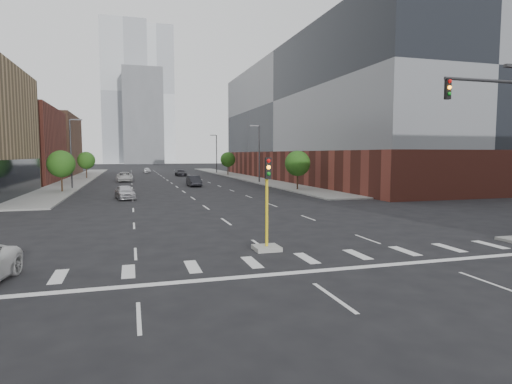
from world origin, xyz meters
name	(u,v)px	position (x,y,z in m)	size (l,w,h in m)	color
ground	(367,321)	(0.00, 0.00, 0.00)	(400.00, 400.00, 0.00)	black
sidewalk_left_far	(80,179)	(-15.00, 74.00, 0.07)	(5.00, 92.00, 0.15)	gray
sidewalk_right_far	(239,176)	(15.00, 74.00, 0.07)	(5.00, 92.00, 0.15)	gray
building_left_far_b	(26,145)	(-27.50, 92.00, 6.50)	(20.00, 24.00, 13.00)	brown
building_right_main	(337,118)	(29.50, 60.00, 11.00)	(24.00, 70.00, 22.00)	brown
tower_left	(125,94)	(-8.00, 220.00, 35.00)	(22.00, 22.00, 70.00)	#B2B7BC
tower_right	(156,96)	(10.00, 260.00, 40.00)	(20.00, 20.00, 80.00)	#B2B7BC
tower_mid	(143,117)	(0.00, 200.00, 22.00)	(18.00, 18.00, 44.00)	slate
median_traffic_signal	(267,230)	(0.00, 8.97, 0.97)	(1.20, 1.20, 4.40)	#999993
mast_arm_signal	(510,133)	(12.61, 7.50, 5.65)	(5.12, 0.90, 9.07)	#2D2D30
streetlight_right_a	(259,151)	(13.41, 55.00, 5.01)	(1.60, 0.22, 9.07)	#2D2D30
streetlight_right_b	(216,152)	(13.41, 90.00, 5.01)	(1.60, 0.22, 9.07)	#2D2D30
streetlight_left	(72,151)	(-13.41, 50.00, 5.01)	(1.60, 0.22, 9.07)	#2D2D30
tree_left_near	(61,164)	(-14.00, 45.00, 3.39)	(3.20, 3.20, 4.85)	#382619
tree_left_far	(86,160)	(-14.00, 75.00, 3.39)	(3.20, 3.20, 4.85)	#382619
tree_right_near	(298,163)	(14.00, 40.00, 3.39)	(3.20, 3.20, 4.85)	#382619
tree_right_far	(228,160)	(14.00, 80.00, 3.39)	(3.20, 3.20, 4.85)	#382619
car_near_left	(125,192)	(-6.74, 35.01, 0.73)	(1.72, 4.29, 1.46)	#BDBCC1
car_mid_right	(194,181)	(2.44, 50.36, 0.76)	(1.61, 4.61, 1.52)	black
car_far_left	(125,177)	(-7.12, 64.11, 0.79)	(2.63, 5.70, 1.58)	silver
car_deep_right	(181,173)	(3.86, 79.56, 0.67)	(1.89, 4.64, 1.35)	black
car_distant	(147,170)	(-2.35, 96.35, 0.67)	(1.59, 3.95, 1.35)	silver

